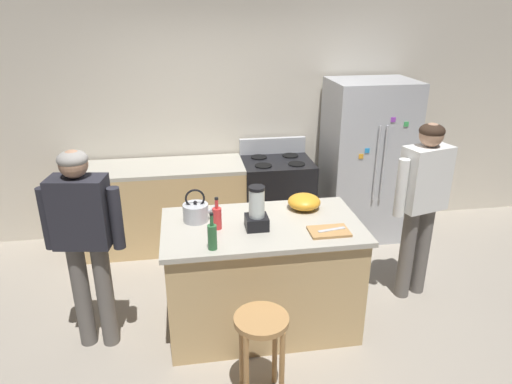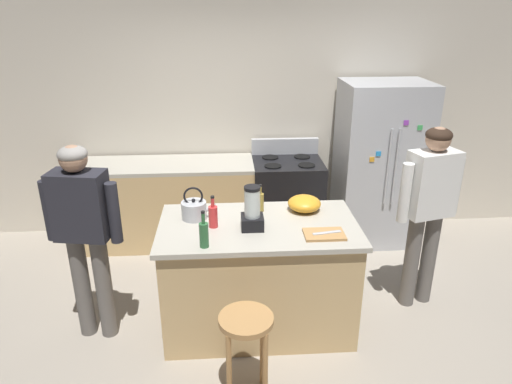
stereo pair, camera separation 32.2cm
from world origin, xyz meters
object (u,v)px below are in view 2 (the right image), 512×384
person_by_island_left (84,226)px  cutting_board (324,234)px  refrigerator (380,164)px  person_by_sink_right (429,202)px  mixing_bowl (304,203)px  stove_range (287,200)px  bottle_vinegar (260,202)px  tea_kettle (194,209)px  blender_appliance (252,211)px  bottle_soda (213,216)px  bar_stool (246,336)px  bottle_olive_oil (204,234)px  kitchen_island (258,276)px  chef_knife (327,233)px

person_by_island_left → cutting_board: person_by_island_left is taller
refrigerator → person_by_island_left: size_ratio=1.11×
person_by_sink_right → mixing_bowl: (-1.06, 0.01, 0.01)m
person_by_island_left → stove_range: bearing=41.5°
bottle_vinegar → tea_kettle: 0.54m
refrigerator → person_by_island_left: 3.17m
mixing_bowl → cutting_board: size_ratio=0.91×
blender_appliance → bottle_vinegar: (0.08, 0.31, -0.06)m
bottle_soda → cutting_board: bottle_soda is taller
bar_stool → cutting_board: size_ratio=2.21×
cutting_board → bottle_olive_oil: bearing=-172.8°
person_by_island_left → refrigerator: bearing=28.9°
kitchen_island → bottle_vinegar: bearing=82.8°
refrigerator → chef_knife: refrigerator is taller
kitchen_island → chef_knife: bearing=-24.2°
tea_kettle → bottle_olive_oil: bearing=-78.6°
tea_kettle → blender_appliance: bearing=-24.8°
chef_knife → cutting_board: bearing=169.9°
blender_appliance → bottle_olive_oil: (-0.36, -0.27, -0.04)m
bottle_olive_oil → refrigerator: bearing=44.6°
stove_range → cutting_board: stove_range is taller
tea_kettle → bar_stool: bearing=-68.5°
stove_range → cutting_board: (0.04, -1.75, 0.47)m
bottle_soda → chef_knife: bearing=-13.5°
person_by_island_left → cutting_board: 1.81m
person_by_sink_right → bottle_olive_oil: (-1.86, -0.56, 0.05)m
person_by_sink_right → bottle_vinegar: bearing=179.2°
bottle_olive_oil → chef_knife: 0.91m
refrigerator → cutting_board: refrigerator is taller
bottle_vinegar → mixing_bowl: 0.37m
kitchen_island → blender_appliance: blender_appliance is taller
mixing_bowl → person_by_island_left: bearing=-171.2°
blender_appliance → bottle_soda: size_ratio=1.33×
blender_appliance → bottle_vinegar: blender_appliance is taller
person_by_island_left → bottle_vinegar: bearing=11.5°
person_by_sink_right → blender_appliance: size_ratio=4.78×
person_by_sink_right → chef_knife: bearing=-154.9°
stove_range → mixing_bowl: (-0.03, -1.29, 0.52)m
bar_stool → mixing_bowl: (0.53, 1.02, 0.49)m
stove_range → person_by_sink_right: person_by_sink_right is taller
bar_stool → tea_kettle: bearing=111.5°
refrigerator → bottle_olive_oil: size_ratio=6.49×
person_by_island_left → blender_appliance: (1.27, -0.03, 0.10)m
person_by_sink_right → mixing_bowl: person_by_sink_right is taller
refrigerator → blender_appliance: (-1.50, -1.56, 0.19)m
kitchen_island → chef_knife: (0.49, -0.22, 0.49)m
kitchen_island → tea_kettle: size_ratio=5.65×
person_by_sink_right → bottle_soda: size_ratio=6.38×
bottle_soda → person_by_island_left: bearing=-179.5°
person_by_sink_right → cutting_board: bearing=-155.4°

